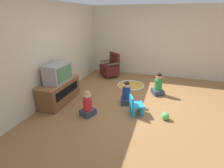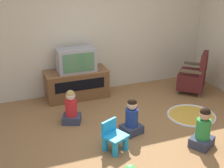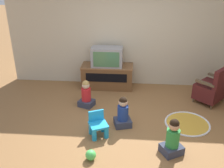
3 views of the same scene
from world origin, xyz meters
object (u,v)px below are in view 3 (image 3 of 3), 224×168
(child_watching_right, at_px, (123,114))
(toy_ball, at_px, (91,155))
(yellow_kid_chair, at_px, (98,126))
(child_watching_center, at_px, (173,139))
(television, at_px, (107,57))
(black_armchair, at_px, (212,88))
(child_watching_left, at_px, (86,95))
(tv_cabinet, at_px, (107,76))

(child_watching_right, distance_m, toy_ball, 1.13)
(yellow_kid_chair, relative_size, child_watching_right, 0.73)
(child_watching_center, bearing_deg, yellow_kid_chair, 134.18)
(television, xyz_separation_m, toy_ball, (-0.02, -2.68, -0.74))
(television, distance_m, black_armchair, 2.52)
(television, height_order, child_watching_left, television)
(television, bearing_deg, toy_ball, -90.34)
(child_watching_right, bearing_deg, child_watching_center, -56.56)
(child_watching_left, relative_size, child_watching_right, 0.98)
(tv_cabinet, height_order, yellow_kid_chair, tv_cabinet)
(television, height_order, toy_ball, television)
(black_armchair, bearing_deg, child_watching_right, -17.87)
(tv_cabinet, distance_m, child_watching_left, 1.06)
(yellow_kid_chair, xyz_separation_m, child_watching_center, (1.29, -0.40, 0.10))
(black_armchair, xyz_separation_m, child_watching_left, (-2.78, -0.38, -0.08))
(yellow_kid_chair, distance_m, child_watching_right, 0.56)
(black_armchair, bearing_deg, child_watching_left, -39.39)
(television, bearing_deg, child_watching_right, -74.55)
(television, distance_m, child_watching_center, 2.80)
(yellow_kid_chair, bearing_deg, black_armchair, 6.54)
(black_armchair, height_order, yellow_kid_chair, black_armchair)
(black_armchair, xyz_separation_m, child_watching_right, (-1.94, -1.09, -0.08))
(child_watching_right, bearing_deg, television, 90.05)
(black_armchair, height_order, child_watching_center, black_armchair)
(child_watching_left, height_order, child_watching_center, child_watching_center)
(child_watching_right, relative_size, toy_ball, 3.61)
(toy_ball, bearing_deg, yellow_kid_chair, 86.74)
(television, bearing_deg, black_armchair, -13.57)
(tv_cabinet, height_order, television, television)
(black_armchair, xyz_separation_m, toy_ball, (-2.42, -2.10, -0.26))
(child_watching_center, height_order, toy_ball, child_watching_center)
(black_armchair, bearing_deg, television, -60.75)
(child_watching_center, xyz_separation_m, toy_ball, (-1.33, -0.27, -0.20))
(tv_cabinet, xyz_separation_m, black_armchair, (2.41, -0.61, 0.04))
(toy_ball, bearing_deg, television, 89.66)
(television, relative_size, child_watching_center, 1.14)
(yellow_kid_chair, height_order, child_watching_center, child_watching_center)
(tv_cabinet, distance_m, toy_ball, 2.72)
(yellow_kid_chair, relative_size, child_watching_left, 0.74)
(child_watching_right, bearing_deg, yellow_kid_chair, -157.69)
(black_armchair, distance_m, child_watching_center, 2.14)
(television, relative_size, child_watching_left, 1.22)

